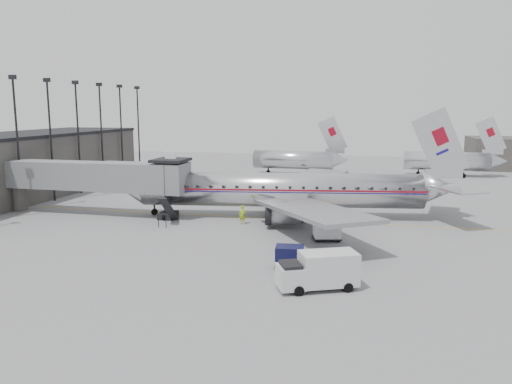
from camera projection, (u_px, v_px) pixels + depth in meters
ground at (244, 231)px, 47.58m from camera, size 160.00×160.00×0.00m
terminal at (8, 168)px, 64.23m from camera, size 12.00×46.00×8.00m
apron_line at (286, 219)px, 52.65m from camera, size 60.00×0.15×0.01m
jet_bridge at (104, 177)px, 54.18m from camera, size 21.00×6.20×7.10m
floodlight_masts at (65, 133)px, 64.90m from camera, size 0.90×42.25×15.25m
distant_aircraft_near at (294, 159)px, 87.83m from camera, size 16.39×3.20×10.26m
distant_aircraft_mid at (448, 160)px, 85.76m from camera, size 16.39×3.20×10.26m
airliner at (288, 190)px, 53.29m from camera, size 37.13×34.16×11.80m
service_van at (318, 270)px, 32.21m from camera, size 5.53×3.94×2.44m
baggage_cart_navy at (290, 257)px, 36.45m from camera, size 2.29×1.84×1.68m
baggage_cart_white at (327, 229)px, 44.23m from camera, size 2.78×2.37×1.89m
ramp_worker at (242, 215)px, 50.51m from camera, size 0.72×0.50×1.90m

